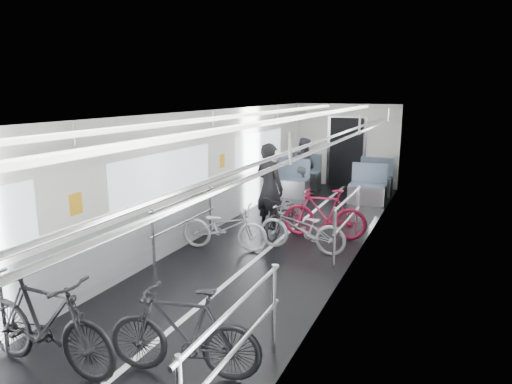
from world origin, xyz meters
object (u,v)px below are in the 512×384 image
bike_right_mid (302,229)px  bike_aisle (286,215)px  bike_right_near (184,332)px  bike_left_far (224,227)px  bike_left_mid (45,322)px  bike_right_far (324,214)px  person_seated (303,166)px  person_standing (269,188)px

bike_right_mid → bike_aisle: 0.94m
bike_right_near → bike_left_far: bearing=-171.1°
bike_left_far → bike_left_mid: bearing=171.1°
bike_right_far → person_seated: person_seated is taller
bike_aisle → person_standing: 0.63m
bike_left_far → bike_right_near: bearing=-168.0°
bike_left_far → bike_right_near: size_ratio=1.00×
bike_left_far → bike_right_near: 3.68m
bike_right_near → bike_right_mid: bike_right_near is taller
bike_right_far → bike_left_far: bearing=-53.2°
bike_left_mid → person_seated: person_seated is taller
bike_right_mid → person_standing: bearing=-130.8°
person_seated → bike_left_far: bearing=107.3°
bike_left_far → bike_aisle: bearing=-40.1°
bike_left_far → bike_right_near: (1.34, -3.43, 0.06)m
bike_right_near → bike_right_mid: size_ratio=0.98×
bike_left_mid → bike_right_near: bearing=-70.3°
bike_right_far → bike_aisle: 0.74m
bike_right_mid → bike_right_far: size_ratio=0.99×
bike_left_far → person_standing: size_ratio=0.88×
bike_right_near → person_seated: size_ratio=1.01×
bike_right_near → person_seated: person_seated is taller
bike_right_far → person_standing: person_standing is taller
bike_left_mid → bike_left_far: size_ratio=1.11×
bike_right_mid → person_seated: (-1.38, 4.38, 0.36)m
bike_left_mid → person_standing: (0.29, 5.21, 0.37)m
bike_left_far → bike_aisle: bike_left_far is taller
bike_left_mid → bike_aisle: (0.69, 5.11, -0.12)m
bike_left_mid → bike_aisle: size_ratio=1.12×
bike_right_far → bike_aisle: bearing=-85.6°
bike_right_near → bike_right_far: size_ratio=0.97×
bike_aisle → bike_right_mid: bearing=-46.1°
bike_left_mid → bike_right_near: (1.31, 0.47, -0.05)m
person_standing → person_seated: 3.55m
bike_right_mid → person_seated: bearing=-161.3°
bike_left_mid → bike_right_near: size_ratio=1.12×
bike_right_near → person_standing: (-1.02, 4.74, 0.42)m
person_standing → bike_right_near: bearing=120.9°
bike_aisle → bike_left_far: bearing=-113.1°
bike_right_mid → bike_right_near: bearing=2.1°
bike_right_far → person_standing: bearing=-94.4°
bike_right_far → person_seated: 3.82m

